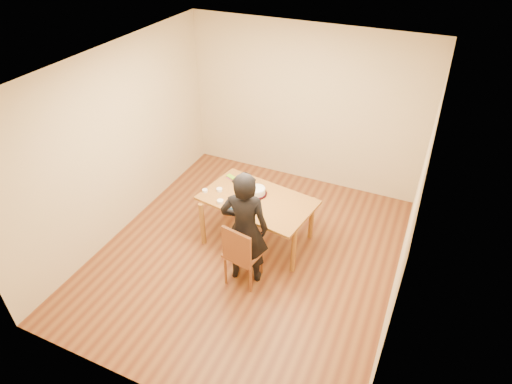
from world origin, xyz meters
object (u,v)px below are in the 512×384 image
at_px(dining_table, 257,200).
at_px(person, 245,229).
at_px(cake, 257,191).
at_px(cake_plate, 257,194).
at_px(dining_chair, 244,253).

height_order(dining_table, person, person).
xyz_separation_m(cake, person, (0.20, -0.83, 0.01)).
relative_size(cake_plate, person, 0.17).
height_order(dining_table, cake_plate, cake_plate).
bearing_deg(cake, person, -76.32).
bearing_deg(cake, dining_chair, -77.00).
height_order(cake_plate, cake, cake).
relative_size(dining_chair, person, 0.25).
bearing_deg(dining_table, dining_chair, -69.56).
bearing_deg(person, cake_plate, -90.99).
height_order(dining_table, dining_chair, dining_table).
bearing_deg(cake_plate, cake, 0.00).
bearing_deg(cake_plate, person, -76.32).
relative_size(dining_table, cake_plate, 5.43).
bearing_deg(dining_chair, cake_plate, 113.41).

